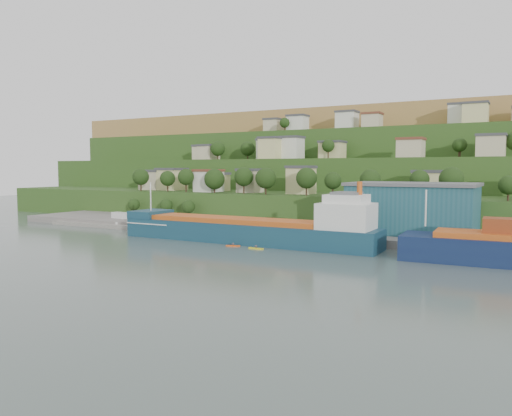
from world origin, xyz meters
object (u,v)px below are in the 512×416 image
Objects in this scene: warehouse at (412,208)px; kayak_orange at (233,245)px; cargo_ship_near at (253,232)px; caravan at (120,217)px.

warehouse is 46.56m from kayak_orange.
caravan is at bearing 165.78° from cargo_ship_near.
cargo_ship_near is at bearing 56.90° from kayak_orange.
warehouse is at bearing 10.85° from caravan.
warehouse is 9.20× the size of kayak_orange.
caravan is at bearing -174.36° from warehouse.
caravan is 60.68m from kayak_orange.
kayak_orange is at bearing -139.32° from warehouse.
caravan is 1.76× the size of kayak_orange.
warehouse is (33.77, 22.41, 5.65)m from cargo_ship_near.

